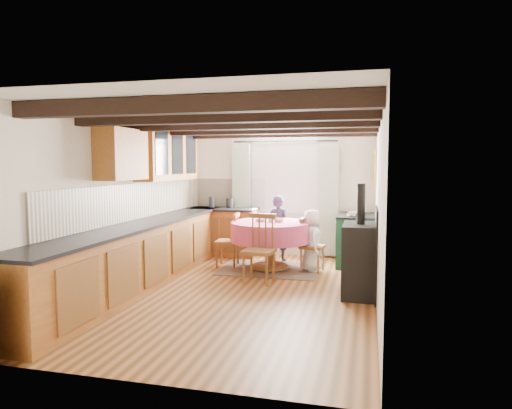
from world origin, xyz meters
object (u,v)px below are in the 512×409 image
(cup, at_px, (270,219))
(chair_left, at_px, (227,239))
(chair_right, at_px, (312,245))
(child_far, at_px, (278,228))
(cast_iron_stove, at_px, (360,240))
(child_right, at_px, (312,241))
(aga_range, at_px, (356,239))
(dining_table, at_px, (270,246))
(chair_near, at_px, (259,249))

(cup, bearing_deg, chair_left, 174.19)
(chair_right, height_order, child_far, child_far)
(cast_iron_stove, distance_m, child_right, 1.51)
(chair_left, xyz_separation_m, cast_iron_stove, (2.27, -1.30, 0.29))
(cast_iron_stove, distance_m, cup, 1.93)
(aga_range, distance_m, child_far, 1.40)
(chair_right, height_order, aga_range, aga_range)
(dining_table, distance_m, cast_iron_stove, 1.96)
(aga_range, bearing_deg, dining_table, -153.26)
(dining_table, xyz_separation_m, aga_range, (1.38, 0.70, 0.05))
(chair_left, bearing_deg, child_right, 82.81)
(chair_right, height_order, child_right, child_right)
(chair_left, height_order, cup, chair_left)
(aga_range, xyz_separation_m, child_right, (-0.69, -0.66, 0.06))
(child_far, bearing_deg, aga_range, -167.33)
(dining_table, xyz_separation_m, chair_right, (0.70, 0.04, 0.04))
(chair_left, bearing_deg, cup, 78.81)
(dining_table, relative_size, chair_near, 1.30)
(child_right, xyz_separation_m, cup, (-0.69, -0.03, 0.34))
(cup, bearing_deg, child_far, 90.97)
(child_right, bearing_deg, chair_near, 129.81)
(child_far, relative_size, cup, 11.60)
(cup, bearing_deg, chair_right, 3.02)
(chair_near, relative_size, aga_range, 1.04)
(cast_iron_stove, bearing_deg, aga_range, 93.29)
(chair_right, bearing_deg, cast_iron_stove, -138.95)
(child_right, height_order, cup, child_right)
(aga_range, bearing_deg, child_right, -136.21)
(chair_left, relative_size, cast_iron_stove, 0.61)
(dining_table, bearing_deg, cast_iron_stove, -39.25)
(chair_right, bearing_deg, chair_near, 152.64)
(dining_table, height_order, chair_right, chair_right)
(child_right, bearing_deg, child_far, 30.31)
(dining_table, xyz_separation_m, child_right, (0.69, 0.03, 0.11))
(aga_range, xyz_separation_m, child_far, (-1.39, 0.05, 0.15))
(chair_left, distance_m, child_right, 1.47)
(aga_range, relative_size, child_far, 0.82)
(chair_near, bearing_deg, cup, 96.44)
(chair_left, bearing_deg, cast_iron_stove, 54.83)
(aga_range, bearing_deg, cast_iron_stove, -86.71)
(cast_iron_stove, relative_size, cup, 14.56)
(dining_table, height_order, chair_left, chair_left)
(chair_right, relative_size, aga_range, 0.90)
(dining_table, height_order, chair_near, chair_near)
(dining_table, bearing_deg, child_far, 90.95)
(chair_near, bearing_deg, child_far, 96.40)
(cast_iron_stove, height_order, child_right, cast_iron_stove)
(aga_range, relative_size, cast_iron_stove, 0.65)
(chair_near, height_order, child_far, child_far)
(chair_right, distance_m, child_right, 0.07)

